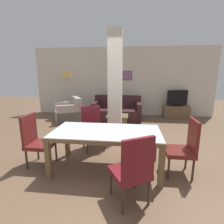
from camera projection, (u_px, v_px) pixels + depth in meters
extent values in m
plane|color=brown|center=(107.00, 169.00, 3.19)|extent=(18.00, 18.00, 0.00)
cube|color=beige|center=(122.00, 82.00, 7.06)|extent=(7.20, 0.06, 2.70)
cube|color=brown|center=(127.00, 76.00, 6.94)|extent=(0.44, 0.02, 0.36)
cube|color=#8C598C|center=(127.00, 76.00, 6.93)|extent=(0.40, 0.01, 0.32)
cube|color=beige|center=(115.00, 88.00, 4.32)|extent=(0.33, 0.38, 2.70)
cube|color=brown|center=(102.00, 143.00, 2.61)|extent=(1.87, 0.06, 0.06)
cube|color=brown|center=(110.00, 126.00, 3.46)|extent=(1.87, 0.06, 0.06)
cube|color=brown|center=(57.00, 131.00, 3.14)|extent=(0.06, 0.81, 0.06)
cube|color=brown|center=(160.00, 135.00, 2.93)|extent=(0.06, 0.81, 0.06)
cube|color=silver|center=(106.00, 131.00, 3.03)|extent=(1.85, 0.91, 0.01)
cube|color=brown|center=(48.00, 161.00, 2.81)|extent=(0.08, 0.08, 0.66)
cube|color=brown|center=(161.00, 167.00, 2.61)|extent=(0.08, 0.08, 0.66)
cube|color=brown|center=(67.00, 141.00, 3.62)|extent=(0.08, 0.08, 0.66)
cube|color=brown|center=(155.00, 145.00, 3.41)|extent=(0.08, 0.08, 0.66)
cube|color=maroon|center=(179.00, 152.00, 2.95)|extent=(0.46, 0.46, 0.07)
cube|color=maroon|center=(193.00, 135.00, 2.86)|extent=(0.05, 0.44, 0.53)
cylinder|color=#402D23|center=(169.00, 169.00, 2.84)|extent=(0.04, 0.04, 0.37)
cylinder|color=#402D23|center=(165.00, 158.00, 3.21)|extent=(0.04, 0.04, 0.37)
cylinder|color=#402D23|center=(193.00, 170.00, 2.79)|extent=(0.04, 0.04, 0.37)
cylinder|color=#402D23|center=(186.00, 159.00, 3.16)|extent=(0.04, 0.04, 0.37)
cube|color=maroon|center=(93.00, 132.00, 3.92)|extent=(0.62, 0.62, 0.07)
cube|color=maroon|center=(91.00, 117.00, 4.04)|extent=(0.41, 0.25, 0.53)
cylinder|color=#402D23|center=(104.00, 143.00, 3.86)|extent=(0.04, 0.04, 0.37)
cylinder|color=#402D23|center=(87.00, 146.00, 3.73)|extent=(0.04, 0.04, 0.37)
cylinder|color=#402D23|center=(99.00, 137.00, 4.21)|extent=(0.04, 0.04, 0.37)
cylinder|color=#402D23|center=(84.00, 139.00, 4.08)|extent=(0.04, 0.04, 0.37)
cube|color=maroon|center=(130.00, 173.00, 2.33)|extent=(0.63, 0.63, 0.07)
cube|color=maroon|center=(138.00, 159.00, 2.08)|extent=(0.40, 0.26, 0.53)
cylinder|color=#402D23|center=(111.00, 183.00, 2.47)|extent=(0.04, 0.04, 0.37)
cylinder|color=#402D23|center=(134.00, 177.00, 2.62)|extent=(0.04, 0.04, 0.37)
cylinder|color=#402D23|center=(123.00, 200.00, 2.13)|extent=(0.04, 0.04, 0.37)
cylinder|color=#402D23|center=(149.00, 192.00, 2.28)|extent=(0.04, 0.04, 0.37)
cube|color=maroon|center=(41.00, 145.00, 3.24)|extent=(0.46, 0.46, 0.07)
cube|color=maroon|center=(29.00, 129.00, 3.20)|extent=(0.05, 0.44, 0.53)
cylinder|color=#402D23|center=(56.00, 152.00, 3.45)|extent=(0.04, 0.04, 0.37)
cylinder|color=#402D23|center=(47.00, 161.00, 3.08)|extent=(0.04, 0.04, 0.37)
cylinder|color=#402D23|center=(38.00, 151.00, 3.49)|extent=(0.04, 0.04, 0.37)
cylinder|color=#402D23|center=(27.00, 160.00, 3.12)|extent=(0.04, 0.04, 0.37)
cube|color=#3A1D21|center=(117.00, 114.00, 6.43)|extent=(1.75, 0.90, 0.42)
cube|color=#3A1D21|center=(118.00, 101.00, 6.68)|extent=(1.75, 0.18, 0.45)
cube|color=#3A1D21|center=(139.00, 112.00, 6.31)|extent=(0.16, 0.90, 0.67)
cube|color=#3A1D21|center=(96.00, 111.00, 6.49)|extent=(0.16, 0.90, 0.67)
cube|color=#AB9B94|center=(68.00, 116.00, 6.29)|extent=(1.17, 1.19, 0.40)
cube|color=#AB9B94|center=(77.00, 103.00, 6.32)|extent=(0.59, 0.86, 0.45)
cube|color=#AB9B94|center=(70.00, 114.00, 5.93)|extent=(0.81, 0.54, 0.65)
cube|color=#AB9B94|center=(66.00, 110.00, 6.59)|extent=(0.81, 0.54, 0.65)
cube|color=brown|center=(117.00, 116.00, 5.40)|extent=(0.65, 0.57, 0.04)
cube|color=brown|center=(117.00, 122.00, 5.45)|extent=(0.57, 0.49, 0.39)
cylinder|color=#194C23|center=(114.00, 113.00, 5.37)|extent=(0.07, 0.07, 0.17)
cylinder|color=#194C23|center=(114.00, 109.00, 5.35)|extent=(0.03, 0.03, 0.06)
cylinder|color=#B7B7BC|center=(114.00, 108.00, 5.34)|extent=(0.03, 0.03, 0.01)
cube|color=brown|center=(176.00, 112.00, 6.79)|extent=(0.97, 0.40, 0.46)
cube|color=black|center=(177.00, 105.00, 6.73)|extent=(0.37, 0.28, 0.03)
cube|color=black|center=(177.00, 98.00, 6.67)|extent=(0.80, 0.28, 0.57)
cylinder|color=#B7B7BC|center=(69.00, 116.00, 7.01)|extent=(0.31, 0.31, 0.02)
cylinder|color=#B7B7BC|center=(68.00, 97.00, 6.84)|extent=(0.04, 0.04, 1.52)
cylinder|color=#E5BC66|center=(67.00, 74.00, 6.65)|extent=(0.34, 0.34, 0.22)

